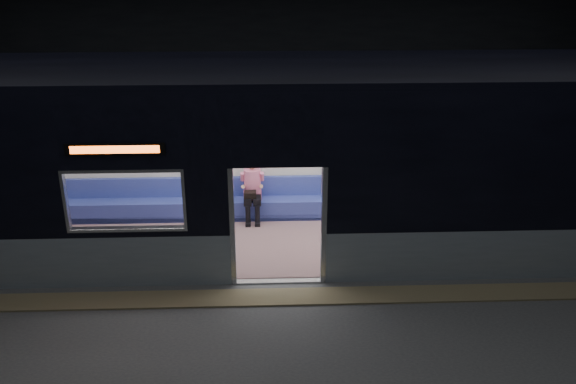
{
  "coord_description": "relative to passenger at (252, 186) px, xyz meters",
  "views": [
    {
      "loc": [
        -0.19,
        -7.83,
        5.23
      ],
      "look_at": [
        0.21,
        2.3,
        1.12
      ],
      "focal_mm": 38.0,
      "sensor_mm": 36.0,
      "label": 1
    }
  ],
  "objects": [
    {
      "name": "station_floor",
      "position": [
        0.46,
        -3.55,
        -0.76
      ],
      "size": [
        24.0,
        14.0,
        0.01
      ],
      "primitive_type": "cube",
      "color": "#47494C",
      "rests_on": "ground"
    },
    {
      "name": "station_envelope",
      "position": [
        0.46,
        -3.55,
        2.9
      ],
      "size": [
        24.0,
        14.0,
        5.0
      ],
      "color": "black",
      "rests_on": "station_floor"
    },
    {
      "name": "tactile_strip",
      "position": [
        0.46,
        -3.0,
        -0.74
      ],
      "size": [
        22.8,
        0.5,
        0.03
      ],
      "primitive_type": "cube",
      "color": "#8C7F59",
      "rests_on": "station_floor"
    },
    {
      "name": "metro_car",
      "position": [
        0.46,
        -1.0,
        1.09
      ],
      "size": [
        18.0,
        3.04,
        3.35
      ],
      "color": "#93A0B0",
      "rests_on": "station_floor"
    },
    {
      "name": "passenger",
      "position": [
        0.0,
        0.0,
        0.0
      ],
      "size": [
        0.38,
        0.63,
        1.28
      ],
      "rotation": [
        0.0,
        0.0,
        0.14
      ],
      "color": "black",
      "rests_on": "metro_car"
    },
    {
      "name": "handbag",
      "position": [
        -0.04,
        -0.2,
        -0.11
      ],
      "size": [
        0.3,
        0.29,
        0.12
      ],
      "primitive_type": "cube",
      "rotation": [
        0.0,
        0.0,
        -0.42
      ],
      "color": "black",
      "rests_on": "passenger"
    },
    {
      "name": "transit_map",
      "position": [
        2.9,
        0.31,
        0.73
      ],
      "size": [
        1.05,
        0.03,
        0.68
      ],
      "primitive_type": "cube",
      "color": "white",
      "rests_on": "metro_car"
    }
  ]
}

